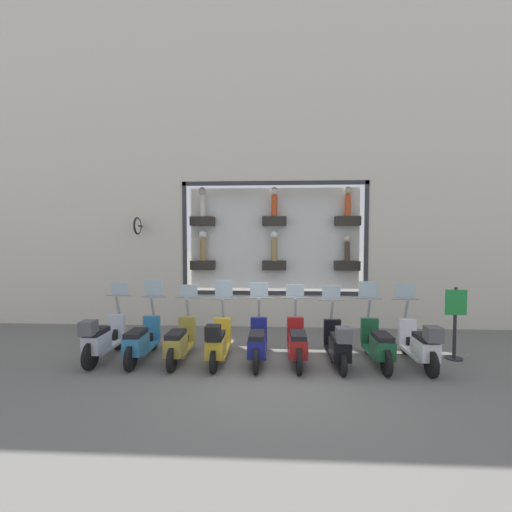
# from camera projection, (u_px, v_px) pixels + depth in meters

# --- Properties ---
(ground_plane) EXTENTS (120.00, 120.00, 0.00)m
(ground_plane) POSITION_uv_depth(u_px,v_px,m) (274.00, 371.00, 6.79)
(ground_plane) COLOR #66635E
(building_facade) EXTENTS (1.17, 36.00, 10.05)m
(building_facade) POSITION_uv_depth(u_px,v_px,m) (274.00, 154.00, 10.12)
(building_facade) COLOR beige
(building_facade) RESTS_ON ground_plane
(scooter_white_0) EXTENTS (1.80, 0.61, 1.62)m
(scooter_white_0) POSITION_uv_depth(u_px,v_px,m) (420.00, 344.00, 6.97)
(scooter_white_0) COLOR black
(scooter_white_0) RESTS_ON ground_plane
(scooter_green_1) EXTENTS (1.80, 0.61, 1.66)m
(scooter_green_1) POSITION_uv_depth(u_px,v_px,m) (378.00, 344.00, 7.08)
(scooter_green_1) COLOR black
(scooter_green_1) RESTS_ON ground_plane
(scooter_black_2) EXTENTS (1.79, 0.60, 1.56)m
(scooter_black_2) POSITION_uv_depth(u_px,v_px,m) (338.00, 344.00, 7.05)
(scooter_black_2) COLOR black
(scooter_black_2) RESTS_ON ground_plane
(scooter_red_3) EXTENTS (1.81, 0.60, 1.58)m
(scooter_red_3) POSITION_uv_depth(u_px,v_px,m) (297.00, 343.00, 7.17)
(scooter_red_3) COLOR black
(scooter_red_3) RESTS_ON ground_plane
(scooter_navy_4) EXTENTS (1.80, 0.60, 1.62)m
(scooter_navy_4) POSITION_uv_depth(u_px,v_px,m) (257.00, 343.00, 7.21)
(scooter_navy_4) COLOR black
(scooter_navy_4) RESTS_ON ground_plane
(scooter_yellow_5) EXTENTS (1.79, 0.60, 1.67)m
(scooter_yellow_5) POSITION_uv_depth(u_px,v_px,m) (218.00, 342.00, 7.18)
(scooter_yellow_5) COLOR black
(scooter_yellow_5) RESTS_ON ground_plane
(scooter_olive_6) EXTENTS (1.80, 0.61, 1.55)m
(scooter_olive_6) POSITION_uv_depth(u_px,v_px,m) (179.00, 342.00, 7.29)
(scooter_olive_6) COLOR black
(scooter_olive_6) RESTS_ON ground_plane
(scooter_teal_7) EXTENTS (1.80, 0.61, 1.67)m
(scooter_teal_7) POSITION_uv_depth(u_px,v_px,m) (141.00, 341.00, 7.34)
(scooter_teal_7) COLOR black
(scooter_teal_7) RESTS_ON ground_plane
(scooter_silver_8) EXTENTS (1.81, 0.61, 1.59)m
(scooter_silver_8) POSITION_uv_depth(u_px,v_px,m) (102.00, 339.00, 7.33)
(scooter_silver_8) COLOR black
(scooter_silver_8) RESTS_ON ground_plane
(shop_sign_post) EXTENTS (0.36, 0.45, 1.58)m
(shop_sign_post) POSITION_uv_depth(u_px,v_px,m) (455.00, 321.00, 7.43)
(shop_sign_post) COLOR #232326
(shop_sign_post) RESTS_ON ground_plane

